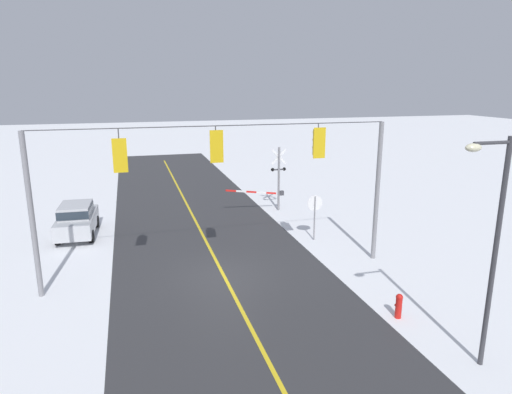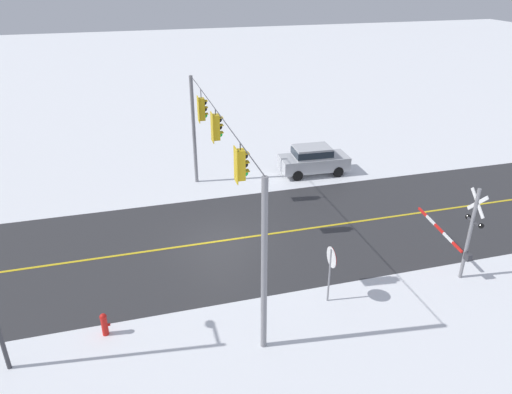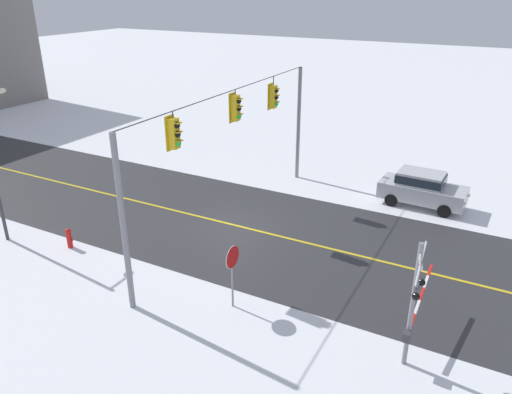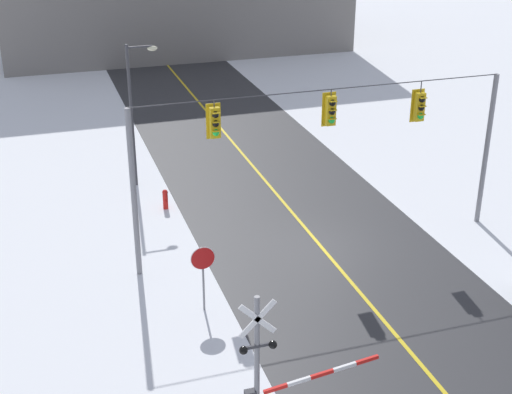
# 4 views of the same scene
# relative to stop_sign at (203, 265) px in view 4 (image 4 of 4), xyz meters

# --- Properties ---
(ground_plane) EXTENTS (160.00, 160.00, 0.00)m
(ground_plane) POSITION_rel_stop_sign_xyz_m (5.36, 3.05, -1.71)
(ground_plane) COLOR white
(road_asphalt) EXTENTS (9.00, 80.00, 0.01)m
(road_asphalt) POSITION_rel_stop_sign_xyz_m (5.36, 9.05, -1.71)
(road_asphalt) COLOR #303033
(road_asphalt) RESTS_ON ground
(lane_centre_line) EXTENTS (0.14, 72.00, 0.01)m
(lane_centre_line) POSITION_rel_stop_sign_xyz_m (5.36, 9.05, -1.70)
(lane_centre_line) COLOR gold
(lane_centre_line) RESTS_ON ground
(signal_span) EXTENTS (14.20, 0.47, 6.22)m
(signal_span) POSITION_rel_stop_sign_xyz_m (5.34, 3.04, 2.56)
(signal_span) COLOR gray
(signal_span) RESTS_ON ground
(stop_sign) EXTENTS (0.80, 0.09, 2.35)m
(stop_sign) POSITION_rel_stop_sign_xyz_m (0.00, 0.00, 0.00)
(stop_sign) COLOR gray
(stop_sign) RESTS_ON ground
(railroad_crossing) EXTENTS (3.88, 0.31, 4.00)m
(railroad_crossing) POSITION_rel_stop_sign_xyz_m (0.22, -5.84, 0.30)
(railroad_crossing) COLOR gray
(railroad_crossing) RESTS_ON ground
(streetlamp_near) EXTENTS (1.39, 0.28, 6.50)m
(streetlamp_near) POSITION_rel_stop_sign_xyz_m (-0.23, 11.12, 2.20)
(streetlamp_near) COLOR #38383D
(streetlamp_near) RESTS_ON ground
(fire_hydrant) EXTENTS (0.24, 0.31, 0.88)m
(fire_hydrant) POSITION_rel_stop_sign_xyz_m (0.33, 8.16, -1.25)
(fire_hydrant) COLOR red
(fire_hydrant) RESTS_ON ground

